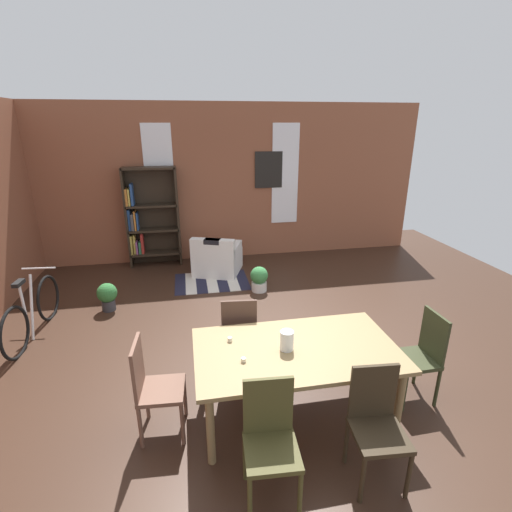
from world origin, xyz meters
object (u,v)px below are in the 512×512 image
object	(u,v)px
dining_chair_head_right	(421,353)
dining_chair_near_left	(270,437)
vase_on_table	(287,340)
bicycle_second	(33,313)
dining_chair_near_right	(376,421)
armchair_white	(217,259)
dining_table	(296,355)
bookshelf_tall	(148,218)
potted_plant_by_shelf	(259,278)
dining_chair_head_left	(153,385)
dining_chair_far_left	(239,331)
potted_plant_corner	(107,295)

from	to	relation	value
dining_chair_head_right	dining_chair_near_left	xyz separation A→B (m)	(-1.74, -0.76, 0.00)
vase_on_table	bicycle_second	distance (m)	3.60
dining_chair_near_right	bicycle_second	xyz separation A→B (m)	(-3.45, 2.81, -0.18)
armchair_white	dining_table	bearing A→B (deg)	-83.87
vase_on_table	bicycle_second	size ratio (longest dim) A/B	0.12
bookshelf_tall	potted_plant_by_shelf	xyz separation A→B (m)	(1.87, -1.65, -0.73)
vase_on_table	bookshelf_tall	bearing A→B (deg)	109.05
dining_table	dining_chair_head_right	bearing A→B (deg)	0.04
dining_chair_head_left	dining_chair_head_right	world-z (taller)	same
dining_chair_far_left	vase_on_table	bearing A→B (deg)	-66.15
vase_on_table	armchair_white	size ratio (longest dim) A/B	0.18
dining_chair_head_left	armchair_white	size ratio (longest dim) A/B	0.93
dining_chair_near_right	armchair_white	xyz separation A→B (m)	(-0.84, 4.58, -0.23)
dining_chair_head_right	dining_chair_near_left	world-z (taller)	same
dining_chair_head_right	bicycle_second	distance (m)	4.79
dining_chair_near_left	potted_plant_by_shelf	size ratio (longest dim) A/B	2.21
dining_table	vase_on_table	world-z (taller)	vase_on_table
bicycle_second	dining_chair_near_left	bearing A→B (deg)	-47.23
armchair_white	bicycle_second	distance (m)	3.15
dining_chair_far_left	potted_plant_by_shelf	xyz separation A→B (m)	(0.65, 2.11, -0.29)
dining_chair_near_right	dining_chair_far_left	size ratio (longest dim) A/B	1.00
dining_table	bookshelf_tall	distance (m)	4.82
dining_chair_head_left	dining_chair_head_right	bearing A→B (deg)	-0.08
dining_chair_far_left	potted_plant_corner	bearing A→B (deg)	133.42
dining_chair_near_left	bicycle_second	bearing A→B (deg)	132.77
dining_chair_head_right	potted_plant_by_shelf	size ratio (longest dim) A/B	2.21
bicycle_second	dining_chair_near_right	bearing A→B (deg)	-39.16
dining_chair_head_right	bicycle_second	bearing A→B (deg)	154.76
bookshelf_tall	dining_table	bearing A→B (deg)	-69.89
dining_chair_near_right	potted_plant_by_shelf	distance (m)	3.65
dining_chair_near_left	potted_plant_by_shelf	distance (m)	3.70
dining_chair_head_right	dining_chair_near_left	distance (m)	1.90
dining_chair_head_left	dining_chair_far_left	xyz separation A→B (m)	(0.88, 0.76, 0.00)
vase_on_table	dining_chair_far_left	xyz separation A→B (m)	(-0.34, 0.76, -0.32)
dining_chair_head_left	vase_on_table	bearing A→B (deg)	-0.23
dining_chair_head_left	armchair_white	xyz separation A→B (m)	(0.91, 3.81, -0.23)
dining_chair_far_left	bicycle_second	bearing A→B (deg)	153.62
dining_chair_near_right	dining_chair_head_left	bearing A→B (deg)	156.29
vase_on_table	dining_chair_head_left	size ratio (longest dim) A/B	0.20
vase_on_table	potted_plant_corner	bearing A→B (deg)	128.63
dining_chair_head_left	dining_chair_near_right	bearing A→B (deg)	-23.71
vase_on_table	dining_chair_far_left	size ratio (longest dim) A/B	0.20
armchair_white	bicycle_second	bearing A→B (deg)	-145.80
dining_chair_far_left	potted_plant_by_shelf	distance (m)	2.22
bookshelf_tall	bicycle_second	distance (m)	2.89
vase_on_table	potted_plant_by_shelf	xyz separation A→B (m)	(0.31, 2.87, -0.61)
potted_plant_corner	potted_plant_by_shelf	bearing A→B (deg)	6.20
potted_plant_by_shelf	bicycle_second	bearing A→B (deg)	-165.65
bicycle_second	potted_plant_by_shelf	xyz separation A→B (m)	(3.23, 0.83, -0.11)
bookshelf_tall	armchair_white	bearing A→B (deg)	-29.61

